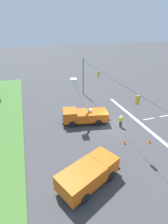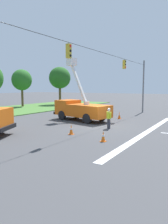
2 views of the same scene
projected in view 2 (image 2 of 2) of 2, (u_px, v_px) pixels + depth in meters
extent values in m
plane|color=#424244|center=(101.00, 126.00, 19.85)|extent=(200.00, 200.00, 0.00)
cube|color=silver|center=(148.00, 131.00, 17.63)|extent=(17.60, 0.50, 0.01)
cylinder|color=slate|center=(143.00, 87.00, 30.47)|extent=(0.20, 0.20, 7.20)
cylinder|color=black|center=(101.00, 52.00, 19.10)|extent=(26.00, 0.03, 0.03)
cylinder|color=black|center=(69.00, 43.00, 14.90)|extent=(0.02, 0.02, 0.10)
cube|color=gold|center=(69.00, 51.00, 14.96)|extent=(0.32, 0.28, 0.96)
cylinder|color=red|center=(71.00, 46.00, 14.84)|extent=(0.16, 0.05, 0.16)
cylinder|color=black|center=(71.00, 51.00, 14.88)|extent=(0.16, 0.05, 0.16)
cylinder|color=black|center=(71.00, 56.00, 14.92)|extent=(0.16, 0.05, 0.16)
cylinder|color=black|center=(124.00, 60.00, 23.81)|extent=(0.02, 0.02, 0.10)
cube|color=gold|center=(124.00, 64.00, 23.87)|extent=(0.32, 0.28, 0.96)
cylinder|color=black|center=(126.00, 61.00, 23.75)|extent=(0.16, 0.05, 0.16)
cylinder|color=black|center=(126.00, 64.00, 23.79)|extent=(0.16, 0.05, 0.16)
cylinder|color=red|center=(126.00, 67.00, 23.82)|extent=(0.16, 0.05, 0.16)
cylinder|color=brown|center=(22.00, 98.00, 39.07)|extent=(0.39, 0.39, 3.22)
ellipsoid|color=#286623|center=(22.00, 80.00, 38.70)|extent=(3.78, 3.25, 3.72)
cylinder|color=brown|center=(60.00, 96.00, 43.91)|extent=(0.47, 0.47, 3.58)
ellipsoid|color=#235B1E|center=(60.00, 78.00, 43.50)|extent=(4.31, 4.28, 4.27)
cube|color=orange|center=(89.00, 111.00, 22.53)|extent=(3.30, 4.83, 1.24)
cube|color=orange|center=(68.00, 107.00, 24.66)|extent=(2.69, 2.34, 1.61)
cube|color=#1E2838|center=(64.00, 104.00, 25.08)|extent=(2.05, 0.52, 0.73)
cube|color=black|center=(62.00, 112.00, 25.43)|extent=(2.43, 0.66, 0.30)
cylinder|color=black|center=(62.00, 115.00, 23.76)|extent=(0.48, 1.04, 1.00)
cylinder|color=black|center=(77.00, 113.00, 25.39)|extent=(0.48, 1.04, 1.00)
cylinder|color=black|center=(87.00, 119.00, 21.25)|extent=(0.48, 1.04, 1.00)
cylinder|color=black|center=(102.00, 116.00, 22.88)|extent=(0.48, 1.04, 1.00)
cylinder|color=silver|center=(87.00, 103.00, 22.65)|extent=(0.60, 0.60, 0.36)
cube|color=white|center=(79.00, 84.00, 23.18)|extent=(0.73, 2.42, 4.39)
cube|color=white|center=(72.00, 62.00, 23.66)|extent=(1.04, 0.97, 0.80)
cube|color=#1E2838|center=(3.00, 115.00, 15.66)|extent=(1.97, 0.98, 0.69)
cube|color=black|center=(8.00, 128.00, 15.72)|extent=(2.34, 1.19, 0.30)
cylinder|color=black|center=(0.00, 126.00, 17.01)|extent=(0.67, 1.03, 1.00)
cylinder|color=#383842|center=(108.00, 123.00, 18.87)|extent=(0.18, 0.18, 0.85)
cylinder|color=#383842|center=(109.00, 124.00, 18.68)|extent=(0.18, 0.18, 0.85)
cube|color=#D8EA26|center=(109.00, 115.00, 18.69)|extent=(0.43, 0.46, 0.60)
cube|color=silver|center=(109.00, 115.00, 18.69)|extent=(0.31, 0.39, 0.62)
cylinder|color=#D8EA26|center=(107.00, 115.00, 18.94)|extent=(0.11, 0.11, 0.55)
cylinder|color=#D8EA26|center=(110.00, 115.00, 18.44)|extent=(0.11, 0.11, 0.55)
sphere|color=tan|center=(109.00, 110.00, 18.64)|extent=(0.22, 0.22, 0.22)
sphere|color=white|center=(109.00, 110.00, 18.64)|extent=(0.26, 0.26, 0.26)
cube|color=orange|center=(84.00, 115.00, 28.30)|extent=(0.36, 0.36, 0.03)
cone|color=orange|center=(84.00, 112.00, 28.27)|extent=(0.23, 0.23, 0.58)
cylinder|color=white|center=(84.00, 112.00, 28.26)|extent=(0.14, 0.14, 0.10)
cube|color=orange|center=(103.00, 141.00, 14.33)|extent=(0.36, 0.36, 0.03)
cone|color=orange|center=(103.00, 136.00, 14.29)|extent=(0.27, 0.27, 0.68)
cylinder|color=white|center=(103.00, 135.00, 14.28)|extent=(0.17, 0.17, 0.12)
cube|color=orange|center=(71.00, 134.00, 16.52)|extent=(0.36, 0.36, 0.03)
cone|color=orange|center=(71.00, 129.00, 16.47)|extent=(0.29, 0.29, 0.72)
cylinder|color=white|center=(71.00, 129.00, 16.47)|extent=(0.18, 0.18, 0.13)
cube|color=orange|center=(119.00, 119.00, 24.68)|extent=(0.36, 0.36, 0.03)
cone|color=orange|center=(119.00, 115.00, 24.63)|extent=(0.31, 0.31, 0.78)
cylinder|color=white|center=(119.00, 115.00, 24.63)|extent=(0.19, 0.19, 0.14)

